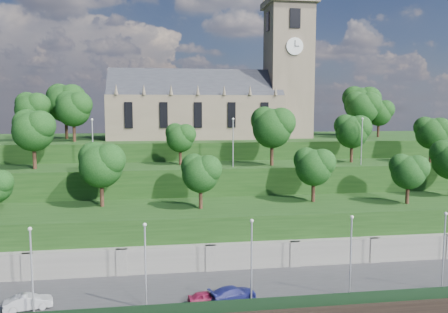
{
  "coord_description": "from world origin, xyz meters",
  "views": [
    {
      "loc": [
        -10.25,
        -37.13,
        20.58
      ],
      "look_at": [
        -0.78,
        30.0,
        13.16
      ],
      "focal_mm": 35.0,
      "sensor_mm": 36.0,
      "label": 1
    }
  ],
  "objects": [
    {
      "name": "promenade",
      "position": [
        0.0,
        6.0,
        1.0
      ],
      "size": [
        160.0,
        12.0,
        2.0
      ],
      "primitive_type": "cube",
      "color": "#2D2D30",
      "rests_on": "ground"
    },
    {
      "name": "fence",
      "position": [
        0.0,
        0.6,
        2.6
      ],
      "size": [
        160.0,
        0.1,
        1.2
      ],
      "primitive_type": "cube",
      "color": "black",
      "rests_on": "promenade"
    },
    {
      "name": "retaining_wall",
      "position": [
        0.0,
        11.97,
        2.5
      ],
      "size": [
        160.0,
        2.1,
        5.0
      ],
      "color": "slate",
      "rests_on": "ground"
    },
    {
      "name": "embankment_lower",
      "position": [
        0.0,
        18.0,
        4.0
      ],
      "size": [
        160.0,
        12.0,
        8.0
      ],
      "primitive_type": "cube",
      "color": "#163411",
      "rests_on": "ground"
    },
    {
      "name": "embankment_upper",
      "position": [
        0.0,
        29.0,
        6.0
      ],
      "size": [
        160.0,
        10.0,
        12.0
      ],
      "primitive_type": "cube",
      "color": "#163411",
      "rests_on": "ground"
    },
    {
      "name": "hilltop",
      "position": [
        0.0,
        50.0,
        7.5
      ],
      "size": [
        160.0,
        32.0,
        15.0
      ],
      "primitive_type": "cube",
      "color": "#163411",
      "rests_on": "ground"
    },
    {
      "name": "church",
      "position": [
        0.79,
        45.98,
        22.52
      ],
      "size": [
        38.6,
        12.35,
        27.6
      ],
      "color": "#6A5C4A",
      "rests_on": "hilltop"
    },
    {
      "name": "trees_lower",
      "position": [
        3.94,
        18.57,
        13.1
      ],
      "size": [
        65.68,
        9.02,
        8.35
      ],
      "color": "#331D13",
      "rests_on": "embankment_lower"
    },
    {
      "name": "trees_upper",
      "position": [
        2.79,
        27.95,
        17.49
      ],
      "size": [
        66.53,
        8.14,
        8.92
      ],
      "color": "#331D13",
      "rests_on": "embankment_upper"
    },
    {
      "name": "trees_hilltop",
      "position": [
        0.26,
        45.28,
        21.36
      ],
      "size": [
        70.37,
        16.35,
        10.35
      ],
      "color": "#331D13",
      "rests_on": "hilltop"
    },
    {
      "name": "lamp_posts_promenade",
      "position": [
        -2.0,
        2.5,
        6.71
      ],
      "size": [
        60.36,
        0.36,
        8.2
      ],
      "color": "#B2B2B7",
      "rests_on": "promenade"
    },
    {
      "name": "lamp_posts_upper",
      "position": [
        -0.0,
        26.0,
        16.22
      ],
      "size": [
        40.36,
        0.36,
        7.25
      ],
      "color": "#B2B2B7",
      "rests_on": "embankment_upper"
    },
    {
      "name": "car_left",
      "position": [
        -6.38,
        2.77,
        2.59
      ],
      "size": [
        3.61,
        1.83,
        1.18
      ],
      "primitive_type": "imported",
      "rotation": [
        0.0,
        0.0,
        1.7
      ],
      "color": "maroon",
      "rests_on": "promenade"
    },
    {
      "name": "car_middle",
      "position": [
        -22.86,
        3.87,
        2.7
      ],
      "size": [
        4.48,
        2.47,
        1.4
      ],
      "primitive_type": "imported",
      "rotation": [
        0.0,
        0.0,
        1.82
      ],
      "color": "#9C9CA0",
      "rests_on": "promenade"
    },
    {
      "name": "car_right",
      "position": [
        -3.71,
        3.06,
        2.7
      ],
      "size": [
        5.17,
        3.36,
        1.39
      ],
      "primitive_type": "imported",
      "rotation": [
        0.0,
        0.0,
        1.89
      ],
      "color": "navy",
      "rests_on": "promenade"
    }
  ]
}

